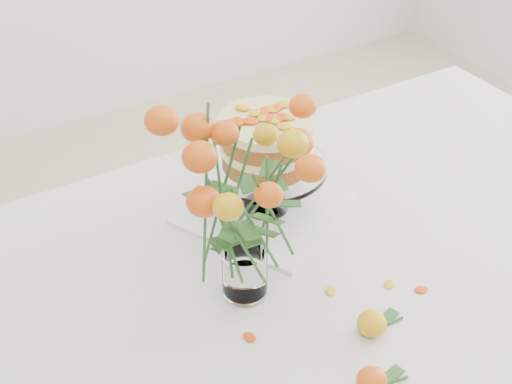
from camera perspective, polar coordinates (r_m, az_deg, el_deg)
table at (r=1.46m, az=7.37°, el=-6.19°), size 1.43×0.93×0.76m
napkin at (r=1.46m, az=0.78°, el=-1.32°), size 0.39×0.39×0.01m
cake_stand at (r=1.37m, az=0.83°, el=3.64°), size 0.24×0.24×0.22m
rose_vase at (r=1.13m, az=-1.00°, el=0.48°), size 0.33×0.33×0.40m
loose_rose_near at (r=1.22m, az=9.26°, el=-10.33°), size 0.09×0.05×0.04m
loose_rose_far at (r=1.14m, az=9.27°, el=-14.68°), size 0.09×0.05×0.04m
stray_petal_a at (r=1.29m, az=6.02°, el=-7.87°), size 0.03×0.02×0.00m
stray_petal_b at (r=1.32m, az=10.61°, el=-7.28°), size 0.03×0.02×0.00m
stray_petal_c at (r=1.32m, az=13.06°, el=-7.63°), size 0.03×0.02×0.00m
stray_petal_d at (r=1.26m, az=-0.56°, el=-8.82°), size 0.03×0.02×0.00m
stray_petal_e at (r=1.20m, az=-0.53°, el=-11.53°), size 0.03×0.02×0.00m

